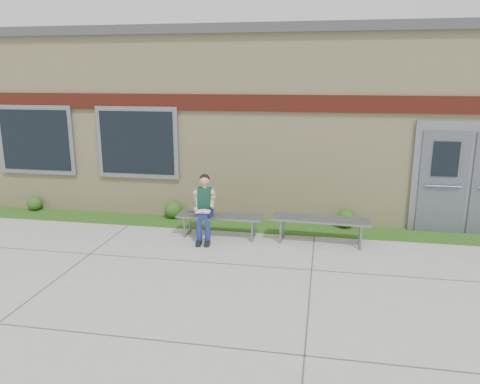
# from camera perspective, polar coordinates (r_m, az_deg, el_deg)

# --- Properties ---
(ground) EXTENTS (80.00, 80.00, 0.00)m
(ground) POSITION_cam_1_polar(r_m,az_deg,el_deg) (7.64, 0.96, -10.44)
(ground) COLOR #9E9E99
(ground) RESTS_ON ground
(grass_strip) EXTENTS (16.00, 0.80, 0.02)m
(grass_strip) POSITION_cam_1_polar(r_m,az_deg,el_deg) (10.04, 3.40, -4.30)
(grass_strip) COLOR #194412
(grass_strip) RESTS_ON ground
(school_building) EXTENTS (16.20, 6.22, 4.20)m
(school_building) POSITION_cam_1_polar(r_m,az_deg,el_deg) (12.94, 5.39, 9.29)
(school_building) COLOR beige
(school_building) RESTS_ON ground
(bench_left) EXTENTS (1.71, 0.48, 0.44)m
(bench_left) POSITION_cam_1_polar(r_m,az_deg,el_deg) (9.40, -2.47, -3.44)
(bench_left) COLOR slate
(bench_left) RESTS_ON ground
(bench_right) EXTENTS (1.91, 0.62, 0.49)m
(bench_right) POSITION_cam_1_polar(r_m,az_deg,el_deg) (9.17, 9.83, -3.86)
(bench_right) COLOR slate
(bench_right) RESTS_ON ground
(girl) EXTENTS (0.48, 0.78, 1.29)m
(girl) POSITION_cam_1_polar(r_m,az_deg,el_deg) (9.19, -4.36, -1.71)
(girl) COLOR navy
(girl) RESTS_ON ground
(shrub_west) EXTENTS (0.34, 0.34, 0.34)m
(shrub_west) POSITION_cam_1_polar(r_m,az_deg,el_deg) (12.20, -23.75, -1.28)
(shrub_west) COLOR #194412
(shrub_west) RESTS_ON grass_strip
(shrub_mid) EXTENTS (0.39, 0.39, 0.39)m
(shrub_mid) POSITION_cam_1_polar(r_m,az_deg,el_deg) (10.67, -8.13, -2.14)
(shrub_mid) COLOR #194412
(shrub_mid) RESTS_ON grass_strip
(shrub_east) EXTENTS (0.38, 0.38, 0.38)m
(shrub_east) POSITION_cam_1_polar(r_m,az_deg,el_deg) (10.16, 12.77, -3.20)
(shrub_east) COLOR #194412
(shrub_east) RESTS_ON grass_strip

